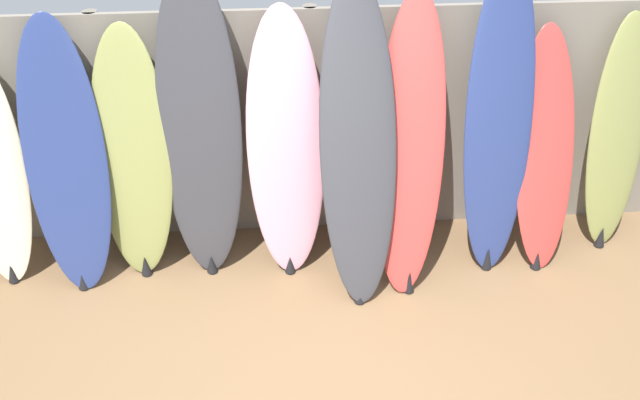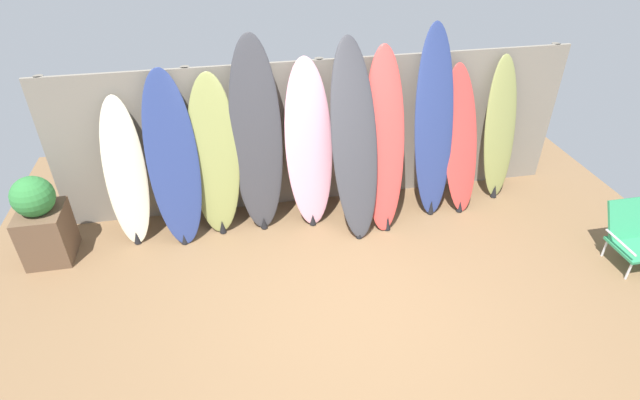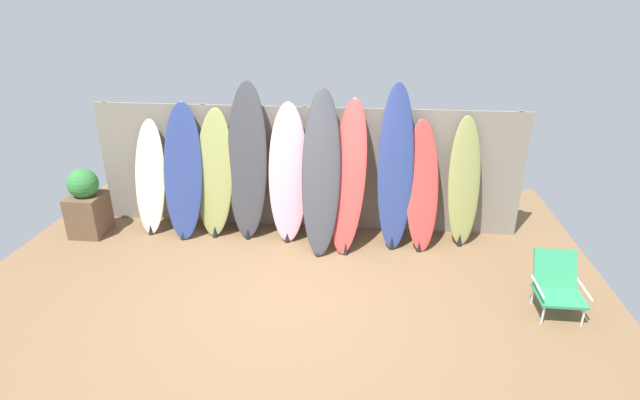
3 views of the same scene
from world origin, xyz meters
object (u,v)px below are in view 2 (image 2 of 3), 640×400
surfboard_cream_0 (126,174)px  surfboard_red_8 (461,141)px  surfboard_charcoal_5 (354,141)px  surfboard_pink_4 (309,146)px  surfboard_navy_7 (434,125)px  surfboard_charcoal_3 (256,138)px  beach_chair (633,235)px  surfboard_red_6 (384,142)px  surfboard_olive_9 (500,130)px  planter_box (42,221)px  surfboard_olive_2 (214,157)px  surfboard_navy_1 (173,161)px

surfboard_cream_0 → surfboard_red_8: surfboard_red_8 is taller
surfboard_charcoal_5 → surfboard_pink_4: bearing=159.3°
surfboard_navy_7 → surfboard_charcoal_3: bearing=178.0°
beach_chair → surfboard_red_8: bearing=146.9°
surfboard_red_6 → surfboard_olive_9: size_ratio=1.12×
surfboard_pink_4 → surfboard_olive_9: size_ratio=1.08×
surfboard_cream_0 → surfboard_charcoal_3: (1.43, 0.00, 0.29)m
surfboard_charcoal_3 → surfboard_navy_7: surfboard_navy_7 is taller
beach_chair → planter_box: size_ratio=0.64×
surfboard_olive_9 → surfboard_cream_0: bearing=-179.1°
beach_chair → surfboard_olive_2: bearing=173.5°
surfboard_navy_1 → surfboard_red_6: size_ratio=0.94×
surfboard_charcoal_3 → planter_box: bearing=-173.5°
beach_chair → planter_box: 6.21m
surfboard_navy_1 → surfboard_cream_0: bearing=173.8°
surfboard_navy_1 → surfboard_pink_4: size_ratio=0.98×
surfboard_cream_0 → surfboard_navy_7: (3.46, -0.07, 0.29)m
surfboard_charcoal_5 → surfboard_navy_7: surfboard_navy_7 is taller
surfboard_cream_0 → surfboard_olive_2: 0.96m
surfboard_olive_2 → planter_box: size_ratio=1.83×
beach_chair → planter_box: (-6.08, 1.24, 0.14)m
surfboard_pink_4 → planter_box: size_ratio=1.94×
surfboard_navy_7 → surfboard_olive_2: bearing=178.4°
surfboard_red_6 → beach_chair: 2.80m
surfboard_charcoal_5 → surfboard_red_8: 1.37m
surfboard_olive_2 → surfboard_pink_4: size_ratio=0.94×
surfboard_charcoal_5 → surfboard_red_8: surfboard_charcoal_5 is taller
surfboard_cream_0 → beach_chair: (5.21, -1.50, -0.47)m
surfboard_red_8 → beach_chair: 2.06m
surfboard_red_6 → surfboard_olive_9: surfboard_red_6 is taller
surfboard_charcoal_5 → surfboard_olive_9: 1.95m
surfboard_navy_1 → beach_chair: bearing=-17.1°
planter_box → surfboard_navy_7: bearing=2.6°
surfboard_olive_2 → surfboard_navy_7: surfboard_navy_7 is taller
surfboard_olive_2 → planter_box: (-1.82, -0.26, -0.43)m
beach_chair → planter_box: planter_box is taller
surfboard_navy_1 → planter_box: 1.48m
surfboard_olive_2 → surfboard_olive_9: size_ratio=1.02×
surfboard_pink_4 → surfboard_navy_1: bearing=-179.3°
surfboard_red_6 → surfboard_olive_9: bearing=8.4°
beach_chair → surfboard_navy_1: bearing=175.8°
surfboard_olive_2 → surfboard_red_8: size_ratio=1.05×
beach_chair → surfboard_pink_4: bearing=168.4°
surfboard_red_6 → surfboard_navy_7: surfboard_navy_7 is taller
surfboard_charcoal_3 → surfboard_pink_4: bearing=-4.2°
surfboard_charcoal_5 → surfboard_red_6: bearing=9.4°
planter_box → surfboard_charcoal_3: bearing=6.5°
surfboard_red_6 → surfboard_navy_7: (0.62, 0.09, 0.10)m
surfboard_charcoal_3 → surfboard_red_8: surfboard_charcoal_3 is taller
surfboard_navy_1 → surfboard_pink_4: bearing=0.7°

